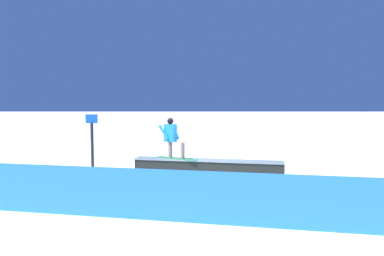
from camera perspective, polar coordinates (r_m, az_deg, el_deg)
ground_plane at (r=12.83m, az=2.44°, el=-7.91°), size 120.00×120.00×0.00m
grind_box at (r=12.77m, az=2.45°, el=-6.55°), size 5.09×1.52×0.69m
snowboarder at (r=12.90m, az=-3.10°, el=-1.36°), size 1.49×1.01×1.41m
safety_fence at (r=8.33m, az=3.78°, el=-10.72°), size 12.04×2.39×1.18m
trail_marker at (r=12.97m, az=-15.09°, el=-2.59°), size 0.40×0.10×2.24m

